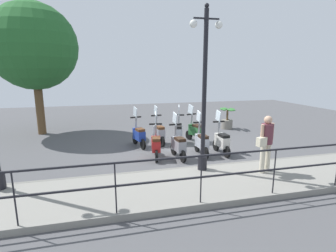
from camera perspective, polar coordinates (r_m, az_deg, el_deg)
The scene contains 15 objects.
ground_plane at distance 9.93m, azimuth 3.10°, elevation -5.17°, with size 28.00×28.00×0.00m, color #4C4C4F.
promenade_walkway at distance 7.14m, azimuth 10.76°, elevation -11.81°, with size 2.20×20.00×0.15m.
fence_railing at distance 5.97m, azimuth 15.32°, elevation -8.25°, with size 0.04×16.03×1.07m.
lamp_post_near at distance 7.22m, azimuth 7.86°, elevation 5.50°, with size 0.26×0.90×4.45m.
pedestrian_with_bag at distance 7.63m, azimuth 20.59°, elevation -2.83°, with size 0.43×0.63×1.59m.
tree_large at distance 13.43m, azimuth -27.21°, elevation 15.06°, with size 3.79×3.79×5.85m.
potted_palm at distance 13.68m, azimuth 12.74°, elevation 1.27°, with size 1.06×0.66×1.05m.
scooter_near_0 at distance 9.48m, azimuth 11.59°, elevation -3.20°, with size 1.23×0.44×1.54m.
scooter_near_1 at distance 9.24m, azimuth 7.30°, elevation -3.45°, with size 1.23×0.44×1.54m.
scooter_near_2 at distance 8.83m, azimuth 2.26°, elevation -4.10°, with size 1.23×0.44×1.54m.
scooter_near_3 at distance 8.86m, azimuth -2.62°, elevation -4.03°, with size 1.23×0.47×1.54m.
scooter_far_0 at distance 10.93m, azimuth 5.92°, elevation -0.98°, with size 1.20×0.55×1.54m.
scooter_far_1 at distance 10.66m, azimuth 2.32°, elevation -1.26°, with size 1.20×0.55×1.54m.
scooter_far_2 at distance 10.56m, azimuth -2.04°, elevation -1.39°, with size 1.23×0.45×1.54m.
scooter_far_3 at distance 10.23m, azimuth -6.39°, elevation -1.90°, with size 1.21×0.51×1.54m.
Camera 1 is at (-9.05, 2.83, 2.94)m, focal length 28.00 mm.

